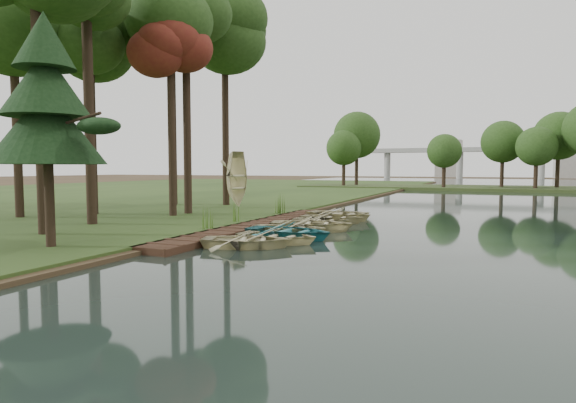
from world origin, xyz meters
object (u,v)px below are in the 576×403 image
at_px(rowboat_1, 277,234).
at_px(stored_rowboat, 237,201).
at_px(rowboat_0, 247,238).
at_px(pine_tree, 46,103).
at_px(rowboat_2, 289,230).
at_px(boardwalk, 255,226).

height_order(rowboat_1, stored_rowboat, stored_rowboat).
xyz_separation_m(rowboat_0, pine_tree, (-5.65, -3.73, 4.76)).
relative_size(rowboat_0, rowboat_2, 0.90).
height_order(boardwalk, rowboat_2, rowboat_2).
distance_m(rowboat_0, rowboat_2, 2.68).
xyz_separation_m(rowboat_1, pine_tree, (-6.19, -5.19, 4.77)).
bearing_deg(rowboat_1, stored_rowboat, 36.43).
bearing_deg(rowboat_1, boardwalk, 38.43).
distance_m(stored_rowboat, pine_tree, 17.70).
height_order(rowboat_1, pine_tree, pine_tree).
xyz_separation_m(rowboat_0, rowboat_1, (0.54, 1.46, -0.01)).
height_order(boardwalk, rowboat_0, rowboat_0).
bearing_deg(rowboat_0, stored_rowboat, 12.06).
bearing_deg(pine_tree, rowboat_0, 33.48).
relative_size(boardwalk, rowboat_1, 4.86).
xyz_separation_m(rowboat_1, rowboat_2, (-0.01, 1.16, 0.05)).
distance_m(rowboat_1, stored_rowboat, 14.48).
bearing_deg(rowboat_0, pine_tree, 104.86).
height_order(boardwalk, pine_tree, pine_tree).
bearing_deg(boardwalk, stored_rowboat, 124.49).
distance_m(rowboat_0, stored_rowboat, 15.40).
bearing_deg(boardwalk, rowboat_0, -65.78).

